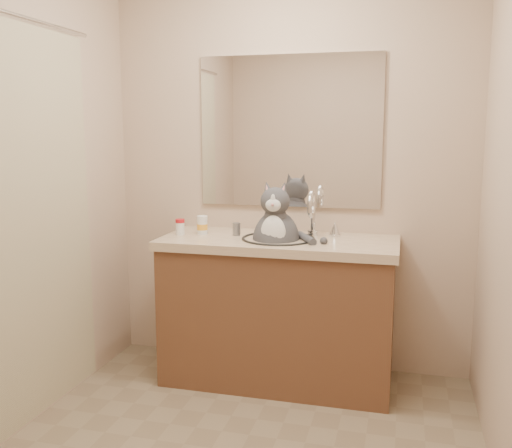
{
  "coord_description": "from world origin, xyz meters",
  "views": [
    {
      "loc": [
        0.68,
        -2.15,
        1.46
      ],
      "look_at": [
        -0.05,
        0.65,
        0.98
      ],
      "focal_mm": 40.0,
      "sensor_mm": 36.0,
      "label": 1
    }
  ],
  "objects_px": {
    "cat": "(276,237)",
    "pill_bottle_redcap": "(180,227)",
    "pill_bottle_orange": "(202,225)",
    "grey_canister": "(237,229)"
  },
  "relations": [
    {
      "from": "grey_canister",
      "to": "pill_bottle_orange",
      "type": "bearing_deg",
      "value": -177.77
    },
    {
      "from": "pill_bottle_redcap",
      "to": "grey_canister",
      "type": "bearing_deg",
      "value": 9.73
    },
    {
      "from": "cat",
      "to": "pill_bottle_redcap",
      "type": "relative_size",
      "value": 5.82
    },
    {
      "from": "cat",
      "to": "pill_bottle_redcap",
      "type": "bearing_deg",
      "value": 176.85
    },
    {
      "from": "cat",
      "to": "pill_bottle_redcap",
      "type": "xyz_separation_m",
      "value": [
        -0.58,
        0.0,
        0.03
      ]
    },
    {
      "from": "pill_bottle_redcap",
      "to": "cat",
      "type": "bearing_deg",
      "value": -0.17
    },
    {
      "from": "cat",
      "to": "pill_bottle_orange",
      "type": "distance_m",
      "value": 0.46
    },
    {
      "from": "pill_bottle_redcap",
      "to": "grey_canister",
      "type": "xyz_separation_m",
      "value": [
        0.33,
        0.06,
        -0.01
      ]
    },
    {
      "from": "pill_bottle_redcap",
      "to": "pill_bottle_orange",
      "type": "xyz_separation_m",
      "value": [
        0.12,
        0.05,
        0.01
      ]
    },
    {
      "from": "grey_canister",
      "to": "cat",
      "type": "bearing_deg",
      "value": -13.11
    }
  ]
}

